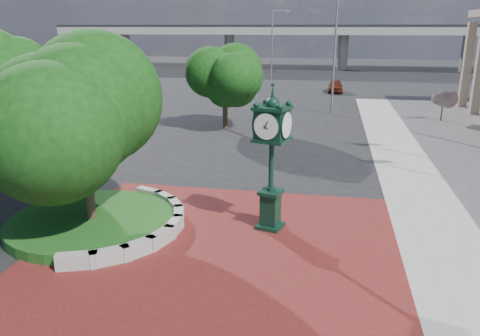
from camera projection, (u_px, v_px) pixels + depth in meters
name	position (u px, v px, depth m)	size (l,w,h in m)	color
ground	(223.00, 238.00, 16.52)	(200.00, 200.00, 0.00)	black
plaza	(216.00, 251.00, 15.58)	(12.00, 12.00, 0.04)	maroon
planter_wall	(150.00, 225.00, 16.94)	(2.96, 6.77, 0.54)	#9E9B93
grass_bed	(92.00, 222.00, 17.38)	(6.10, 6.10, 0.40)	#154C18
overpass	(313.00, 31.00, 80.42)	(90.00, 12.00, 7.50)	#9E9B93
tree_planter	(83.00, 129.00, 16.36)	(5.20, 5.20, 6.33)	#38281C
tree_street	(225.00, 84.00, 33.23)	(4.40, 4.40, 5.45)	#38281C
post_clock	(272.00, 153.00, 16.51)	(1.30, 1.30, 5.27)	black
parked_car	(335.00, 86.00, 53.10)	(1.64, 4.07, 1.39)	#5B1C0D
street_lamp_near	(338.00, 45.00, 38.55)	(2.20, 0.51, 9.81)	slate
street_lamp_far	(274.00, 44.00, 52.81)	(1.97, 0.69, 8.95)	slate
shrub_far	(443.00, 101.00, 36.59)	(1.20, 1.20, 2.20)	#38281C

